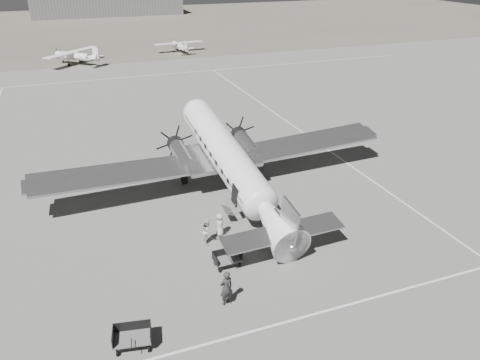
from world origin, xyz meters
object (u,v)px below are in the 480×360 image
hangar_main (107,3)px  light_plane_right (180,47)px  dc3_airliner (230,163)px  light_plane_left (75,57)px  passenger (220,225)px  baggage_cart_far (132,338)px  baggage_cart_near (227,259)px  ramp_agent (208,231)px  ground_crew (226,288)px

hangar_main → light_plane_right: size_ratio=4.58×
dc3_airliner → light_plane_left: size_ratio=2.48×
light_plane_left → passenger: (5.80, -57.00, -0.39)m
passenger → baggage_cart_far: bearing=145.5°
hangar_main → light_plane_left: 69.52m
baggage_cart_near → baggage_cart_far: bearing=-146.7°
dc3_airliner → baggage_cart_near: bearing=-113.3°
light_plane_right → passenger: bearing=-107.5°
dc3_airliner → passenger: dc3_airliner is taller
light_plane_right → baggage_cart_near: light_plane_right is taller
light_plane_left → baggage_cart_far: (-0.97, -64.63, -0.66)m
baggage_cart_near → ramp_agent: (-0.34, 2.76, 0.37)m
light_plane_right → ground_crew: size_ratio=4.52×
hangar_main → baggage_cart_far: 133.67m
hangar_main → baggage_cart_near: (-7.61, -128.61, -2.83)m
ramp_agent → passenger: size_ratio=1.07×
dc3_airliner → ramp_agent: (-3.47, -5.48, -1.85)m
light_plane_right → light_plane_left: bearing=-172.2°
baggage_cart_far → ground_crew: (5.01, 1.26, 0.49)m
baggage_cart_near → ground_crew: ground_crew is taller
light_plane_left → ground_crew: 63.50m
dc3_airliner → light_plane_left: bearing=96.6°
ramp_agent → hangar_main: bearing=15.0°
passenger → baggage_cart_near: bearing=176.0°
baggage_cart_near → passenger: (0.65, 3.30, 0.32)m
hangar_main → ramp_agent: size_ratio=25.09×
light_plane_right → ground_crew: bearing=-107.9°
baggage_cart_near → ground_crew: 3.31m
ground_crew → baggage_cart_far: bearing=3.5°
light_plane_right → baggage_cart_far: bearing=-111.6°
light_plane_right → ramp_agent: 63.52m
hangar_main → ramp_agent: 126.13m
light_plane_left → passenger: light_plane_left is taller
ground_crew → ramp_agent: 5.88m
baggage_cart_far → ramp_agent: (5.79, 7.09, 0.32)m
baggage_cart_near → light_plane_right: bearing=76.4°
baggage_cart_near → ramp_agent: 2.80m
hangar_main → ramp_agent: (-7.95, -125.85, -2.46)m
light_plane_right → ground_crew: ground_crew is taller
light_plane_right → passenger: size_ratio=5.84×
dc3_airliner → light_plane_right: bearing=77.3°
ramp_agent → baggage_cart_far: bearing=159.4°
baggage_cart_far → passenger: (6.77, 7.63, 0.26)m
light_plane_right → dc3_airliner: bearing=-106.1°
dc3_airliner → light_plane_right: 57.49m
baggage_cart_near → passenger: 3.37m
baggage_cart_far → hangar_main: bearing=94.5°
baggage_cart_near → baggage_cart_far: (-6.13, -4.33, 0.05)m
ground_crew → ramp_agent: bearing=-108.2°
hangar_main → light_plane_right: 64.12m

